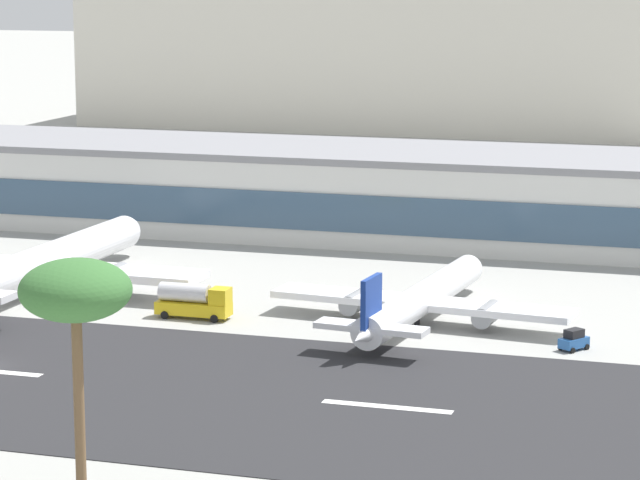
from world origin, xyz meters
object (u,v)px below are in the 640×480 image
object	(u,v)px
distant_hotel_block	(378,61)
service_fuel_truck_1	(194,301)
service_baggage_tug_0	(574,340)
terminal_building	(349,191)
airliner_red_tail_gate_0	(37,266)
palm_tree_0	(76,293)
airliner_navy_tail_gate_1	(418,302)

from	to	relation	value
distant_hotel_block	service_fuel_truck_1	bearing A→B (deg)	-81.06
service_baggage_tug_0	terminal_building	bearing A→B (deg)	68.29
terminal_building	airliner_red_tail_gate_0	bearing A→B (deg)	-116.50
palm_tree_0	distant_hotel_block	bearing A→B (deg)	99.96
distant_hotel_block	service_baggage_tug_0	size ratio (longest dim) A/B	40.64
service_baggage_tug_0	palm_tree_0	xyz separation A→B (m)	(-29.29, -53.90, 14.60)
palm_tree_0	service_baggage_tug_0	bearing A→B (deg)	61.48
distant_hotel_block	palm_tree_0	world-z (taller)	distant_hotel_block
terminal_building	service_fuel_truck_1	bearing A→B (deg)	-91.97
airliner_red_tail_gate_0	palm_tree_0	size ratio (longest dim) A/B	2.76
terminal_building	service_baggage_tug_0	xyz separation A→B (m)	(40.66, -57.82, -5.33)
terminal_building	service_baggage_tug_0	distance (m)	70.89
palm_tree_0	airliner_navy_tail_gate_1	bearing A→B (deg)	79.12
terminal_building	distant_hotel_block	size ratio (longest dim) A/B	1.23
service_baggage_tug_0	service_fuel_truck_1	distance (m)	42.63
terminal_building	palm_tree_0	world-z (taller)	palm_tree_0
airliner_navy_tail_gate_1	service_fuel_truck_1	world-z (taller)	airliner_navy_tail_gate_1
service_baggage_tug_0	airliner_red_tail_gate_0	bearing A→B (deg)	116.26
airliner_navy_tail_gate_1	distant_hotel_block	bearing A→B (deg)	21.80
airliner_red_tail_gate_0	service_fuel_truck_1	size ratio (longest dim) A/B	5.90
airliner_navy_tail_gate_1	palm_tree_0	xyz separation A→B (m)	(-11.45, -59.60, 13.02)
service_baggage_tug_0	palm_tree_0	bearing A→B (deg)	-175.34
airliner_red_tail_gate_0	airliner_navy_tail_gate_1	distance (m)	47.75
terminal_building	airliner_red_tail_gate_0	distance (m)	55.81
terminal_building	service_baggage_tug_0	world-z (taller)	terminal_building
airliner_navy_tail_gate_1	service_fuel_truck_1	distance (m)	25.14
airliner_red_tail_gate_0	airliner_navy_tail_gate_1	world-z (taller)	airliner_red_tail_gate_0
distant_hotel_block	airliner_red_tail_gate_0	distance (m)	192.11
airliner_navy_tail_gate_1	service_baggage_tug_0	size ratio (longest dim) A/B	11.14
distant_hotel_block	airliner_red_tail_gate_0	world-z (taller)	distant_hotel_block
service_fuel_truck_1	palm_tree_0	xyz separation A→B (m)	(13.31, -55.28, 13.62)
airliner_navy_tail_gate_1	palm_tree_0	size ratio (longest dim) A/B	2.18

